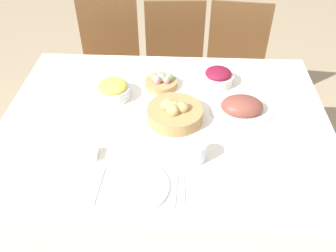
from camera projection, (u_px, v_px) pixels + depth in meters
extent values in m
plane|color=tan|center=(166.00, 211.00, 2.19)|extent=(12.00, 12.00, 0.00)
cube|color=white|center=(165.00, 171.00, 1.95)|extent=(1.58, 1.19, 0.74)
cylinder|color=brown|center=(81.00, 115.00, 2.55)|extent=(0.03, 0.03, 0.43)
cylinder|color=brown|center=(135.00, 116.00, 2.55)|extent=(0.03, 0.03, 0.43)
cylinder|color=brown|center=(91.00, 85.00, 2.84)|extent=(0.03, 0.03, 0.43)
cylinder|color=brown|center=(139.00, 85.00, 2.84)|extent=(0.03, 0.03, 0.43)
cube|color=brown|center=(108.00, 74.00, 2.55)|extent=(0.43, 0.43, 0.02)
cube|color=brown|center=(109.00, 31.00, 2.54)|extent=(0.42, 0.03, 0.45)
cylinder|color=brown|center=(148.00, 118.00, 2.53)|extent=(0.03, 0.03, 0.43)
cylinder|color=brown|center=(202.00, 118.00, 2.53)|extent=(0.03, 0.03, 0.43)
cylinder|color=brown|center=(150.00, 87.00, 2.82)|extent=(0.03, 0.03, 0.43)
cylinder|color=brown|center=(198.00, 86.00, 2.82)|extent=(0.03, 0.03, 0.43)
cube|color=brown|center=(175.00, 76.00, 2.53)|extent=(0.44, 0.44, 0.02)
cube|color=brown|center=(175.00, 32.00, 2.52)|extent=(0.42, 0.04, 0.45)
cylinder|color=brown|center=(203.00, 117.00, 2.54)|extent=(0.03, 0.03, 0.43)
cylinder|color=brown|center=(258.00, 122.00, 2.50)|extent=(0.03, 0.03, 0.43)
cylinder|color=brown|center=(207.00, 86.00, 2.83)|extent=(0.03, 0.03, 0.43)
cylinder|color=brown|center=(256.00, 90.00, 2.78)|extent=(0.03, 0.03, 0.43)
cube|color=brown|center=(234.00, 77.00, 2.51)|extent=(0.46, 0.46, 0.02)
cube|color=brown|center=(239.00, 34.00, 2.51)|extent=(0.42, 0.06, 0.45)
cylinder|color=#AD8451|center=(175.00, 114.00, 1.69)|extent=(0.27, 0.27, 0.06)
ellipsoid|color=tan|center=(175.00, 107.00, 1.67)|extent=(0.06, 0.07, 0.06)
ellipsoid|color=tan|center=(181.00, 107.00, 1.66)|extent=(0.08, 0.07, 0.05)
ellipsoid|color=tan|center=(175.00, 107.00, 1.66)|extent=(0.09, 0.09, 0.06)
ellipsoid|color=tan|center=(168.00, 105.00, 1.68)|extent=(0.10, 0.10, 0.05)
ellipsoid|color=tan|center=(173.00, 110.00, 1.64)|extent=(0.08, 0.09, 0.06)
cylinder|color=#AD8451|center=(161.00, 83.00, 1.91)|extent=(0.17, 0.17, 0.03)
ellipsoid|color=pink|center=(156.00, 79.00, 1.88)|extent=(0.04, 0.04, 0.05)
ellipsoid|color=#B27AD1|center=(161.00, 77.00, 1.89)|extent=(0.04, 0.04, 0.05)
ellipsoid|color=#F29E4C|center=(154.00, 77.00, 1.89)|extent=(0.04, 0.04, 0.05)
ellipsoid|color=pink|center=(157.00, 80.00, 1.87)|extent=(0.04, 0.04, 0.05)
ellipsoid|color=#7FCC7A|center=(163.00, 78.00, 1.89)|extent=(0.04, 0.04, 0.05)
ellipsoid|color=#60B2E0|center=(159.00, 77.00, 1.90)|extent=(0.03, 0.03, 0.04)
ellipsoid|color=pink|center=(167.00, 80.00, 1.87)|extent=(0.03, 0.03, 0.04)
ellipsoid|color=#7FCC7A|center=(169.00, 77.00, 1.89)|extent=(0.04, 0.04, 0.05)
ellipsoid|color=silver|center=(241.00, 111.00, 1.75)|extent=(0.32, 0.22, 0.01)
ellipsoid|color=brown|center=(242.00, 106.00, 1.74)|extent=(0.21, 0.15, 0.09)
cylinder|color=silver|center=(218.00, 79.00, 1.92)|extent=(0.17, 0.17, 0.06)
ellipsoid|color=maroon|center=(218.00, 73.00, 1.90)|extent=(0.14, 0.14, 0.05)
cylinder|color=silver|center=(113.00, 92.00, 1.83)|extent=(0.18, 0.18, 0.06)
ellipsoid|color=#F4DB4C|center=(112.00, 86.00, 1.80)|extent=(0.15, 0.15, 0.05)
cylinder|color=silver|center=(137.00, 186.00, 1.40)|extent=(0.25, 0.25, 0.01)
cube|color=#B7B7BC|center=(99.00, 185.00, 1.40)|extent=(0.02, 0.19, 0.00)
cube|color=#B7B7BC|center=(176.00, 188.00, 1.39)|extent=(0.02, 0.19, 0.00)
cube|color=#B7B7BC|center=(183.00, 189.00, 1.39)|extent=(0.02, 0.19, 0.00)
cylinder|color=silver|center=(196.00, 152.00, 1.48)|extent=(0.08, 0.08, 0.09)
cube|color=silver|center=(86.00, 153.00, 1.52)|extent=(0.11, 0.07, 0.03)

